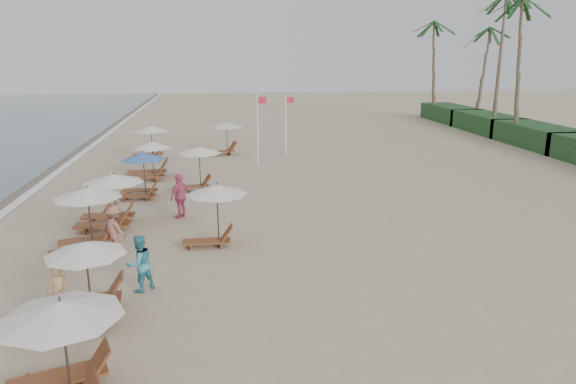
{
  "coord_description": "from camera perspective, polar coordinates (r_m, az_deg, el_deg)",
  "views": [
    {
      "loc": [
        -1.78,
        -13.94,
        6.79
      ],
      "look_at": [
        1.0,
        6.44,
        1.3
      ],
      "focal_mm": 32.51,
      "sensor_mm": 36.0,
      "label": 1
    }
  ],
  "objects": [
    {
      "name": "ground",
      "position": [
        15.61,
        -0.45,
        -10.84
      ],
      "size": [
        160.0,
        160.0,
        0.0
      ],
      "primitive_type": "plane",
      "color": "tan",
      "rests_on": "ground"
    },
    {
      "name": "foam_line",
      "position": [
        26.61,
        -28.2,
        -1.64
      ],
      "size": [
        0.5,
        140.0,
        0.02
      ],
      "primitive_type": "cube",
      "color": "white",
      "rests_on": "ground"
    },
    {
      "name": "lounger_station_0",
      "position": [
        11.51,
        -24.23,
        -15.76
      ],
      "size": [
        2.69,
        2.42,
        2.26
      ],
      "color": "brown",
      "rests_on": "ground"
    },
    {
      "name": "lounger_station_1",
      "position": [
        14.65,
        -22.08,
        -9.67
      ],
      "size": [
        2.65,
        2.22,
        2.2
      ],
      "color": "brown",
      "rests_on": "ground"
    },
    {
      "name": "lounger_station_2",
      "position": [
        19.51,
        -21.42,
        -2.66
      ],
      "size": [
        2.59,
        2.35,
        2.31
      ],
      "color": "brown",
      "rests_on": "ground"
    },
    {
      "name": "lounger_station_3",
      "position": [
        22.04,
        -19.09,
        -0.95
      ],
      "size": [
        2.79,
        2.42,
        2.17
      ],
      "color": "brown",
      "rests_on": "ground"
    },
    {
      "name": "lounger_station_4",
      "position": [
        26.09,
        -15.84,
        1.88
      ],
      "size": [
        2.35,
        2.08,
        2.22
      ],
      "color": "brown",
      "rests_on": "ground"
    },
    {
      "name": "lounger_station_5",
      "position": [
        29.96,
        -15.13,
        3.16
      ],
      "size": [
        2.7,
        2.14,
        2.08
      ],
      "color": "brown",
      "rests_on": "ground"
    },
    {
      "name": "lounger_station_6",
      "position": [
        35.38,
        -15.05,
        5.13
      ],
      "size": [
        2.67,
        2.24,
        2.23
      ],
      "color": "brown",
      "rests_on": "ground"
    },
    {
      "name": "inland_station_0",
      "position": [
        18.91,
        -8.17,
        -1.47
      ],
      "size": [
        2.49,
        2.24,
        2.22
      ],
      "color": "brown",
      "rests_on": "ground"
    },
    {
      "name": "inland_station_1",
      "position": [
        26.81,
        -10.01,
        3.24
      ],
      "size": [
        2.59,
        2.24,
        2.22
      ],
      "color": "brown",
      "rests_on": "ground"
    },
    {
      "name": "inland_station_2",
      "position": [
        36.17,
        -7.05,
        6.17
      ],
      "size": [
        2.77,
        2.24,
        2.22
      ],
      "color": "brown",
      "rests_on": "ground"
    },
    {
      "name": "beachgoer_near",
      "position": [
        14.69,
        -23.74,
        -10.26
      ],
      "size": [
        0.64,
        0.45,
        1.69
      ],
      "primitive_type": "imported",
      "rotation": [
        0.0,
        0.0,
        -0.07
      ],
      "color": "tan",
      "rests_on": "ground"
    },
    {
      "name": "beachgoer_mid_a",
      "position": [
        15.93,
        -15.93,
        -7.52
      ],
      "size": [
        1.06,
        1.04,
        1.72
      ],
      "primitive_type": "imported",
      "rotation": [
        0.0,
        0.0,
        3.84
      ],
      "color": "teal",
      "rests_on": "ground"
    },
    {
      "name": "beachgoer_mid_b",
      "position": [
        19.01,
        -18.48,
        -3.92
      ],
      "size": [
        1.33,
        1.22,
        1.79
      ],
      "primitive_type": "imported",
      "rotation": [
        0.0,
        0.0,
        2.51
      ],
      "color": "#8A5946",
      "rests_on": "ground"
    },
    {
      "name": "beachgoer_far_a",
      "position": [
        22.45,
        -11.7,
        -0.43
      ],
      "size": [
        1.06,
        1.17,
        1.91
      ],
      "primitive_type": "imported",
      "rotation": [
        0.0,
        0.0,
        4.05
      ],
      "color": "#CB517A",
      "rests_on": "ground"
    },
    {
      "name": "beachgoer_far_b",
      "position": [
        25.37,
        -18.74,
        0.47
      ],
      "size": [
        0.69,
        0.88,
        1.59
      ],
      "primitive_type": "imported",
      "rotation": [
        0.0,
        0.0,
        1.3
      ],
      "color": "#9F7F56",
      "rests_on": "ground"
    },
    {
      "name": "flag_pole_near",
      "position": [
        32.26,
        -3.28,
        7.2
      ],
      "size": [
        0.59,
        0.08,
        4.43
      ],
      "color": "silver",
      "rests_on": "ground"
    },
    {
      "name": "flag_pole_far",
      "position": [
        35.72,
        -0.17,
        7.73
      ],
      "size": [
        0.6,
        0.08,
        4.14
      ],
      "color": "silver",
      "rests_on": "ground"
    }
  ]
}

